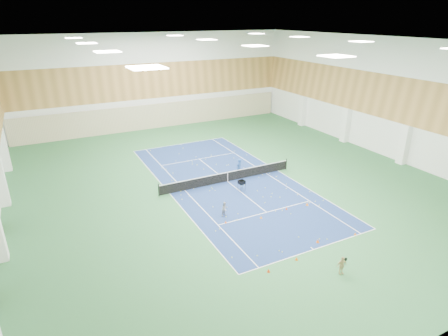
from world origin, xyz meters
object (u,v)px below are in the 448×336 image
object	(u,v)px
child_apron	(342,265)
tennis_net	(228,176)
child_court	(225,209)
ball_cart	(242,185)
coach	(239,168)

from	to	relation	value
child_apron	tennis_net	bearing A→B (deg)	96.29
child_court	ball_cart	xyz separation A→B (m)	(3.24, 3.19, -0.09)
coach	ball_cart	xyz separation A→B (m)	(-1.28, -2.77, -0.40)
tennis_net	child_court	distance (m)	6.17
coach	child_apron	size ratio (longest dim) A/B	1.50
child_apron	ball_cart	size ratio (longest dim) A/B	1.24
child_court	child_apron	world-z (taller)	child_apron
coach	ball_cart	distance (m)	3.08
child_court	child_apron	distance (m)	9.55
child_court	ball_cart	world-z (taller)	child_court
tennis_net	child_apron	distance (m)	14.48
ball_cart	coach	bearing A→B (deg)	60.04
tennis_net	coach	distance (m)	1.64
tennis_net	child_apron	world-z (taller)	child_apron
coach	child_apron	world-z (taller)	coach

